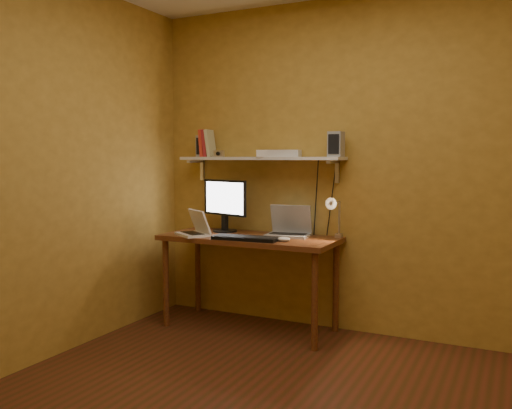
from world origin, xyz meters
The scene contains 14 objects.
room centered at (0.00, 0.00, 1.30)m, with size 3.44×3.24×2.64m.
desk centered at (-0.76, 1.28, 0.66)m, with size 1.40×0.60×0.75m.
wall_shelf centered at (-0.76, 1.47, 1.36)m, with size 1.40×0.25×0.21m.
monitor centered at (-1.06, 1.41, 0.99)m, with size 0.47×0.25×0.43m.
laptop centered at (-0.48, 1.43, 0.82)m, with size 0.35×0.27×0.24m.
netbook centered at (-1.16, 1.12, 0.81)m, with size 0.35×0.32×0.21m.
keyboard centered at (-0.69, 1.08, 0.76)m, with size 0.50×0.17×0.03m, color black.
mouse centered at (-0.40, 1.13, 0.77)m, with size 0.10×0.06×0.04m, color white.
desk_lamp centered at (-0.10, 1.41, 0.96)m, with size 0.09×0.23×0.38m.
speaker_left centered at (-1.30, 1.48, 1.47)m, with size 0.10×0.10×0.18m, color #97999F.
speaker_right centered at (-0.12, 1.48, 1.47)m, with size 0.11×0.11×0.19m, color #97999F.
books centered at (-1.28, 1.49, 1.49)m, with size 0.14×0.16×0.23m.
shelf_camera centered at (-1.11, 1.40, 1.40)m, with size 0.09×0.05×0.05m.
router centered at (-0.59, 1.48, 1.40)m, with size 0.33×0.22×0.06m, color white.
Camera 1 is at (1.17, -2.50, 1.37)m, focal length 38.00 mm.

